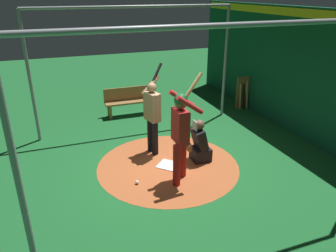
% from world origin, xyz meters
% --- Properties ---
extents(ground_plane, '(27.41, 27.41, 0.00)m').
position_xyz_m(ground_plane, '(0.00, 0.00, 0.00)').
color(ground_plane, '#195B28').
extents(dirt_circle, '(3.12, 3.12, 0.01)m').
position_xyz_m(dirt_circle, '(0.00, 0.00, 0.00)').
color(dirt_circle, '#AD562D').
rests_on(dirt_circle, ground).
extents(home_plate, '(0.59, 0.59, 0.01)m').
position_xyz_m(home_plate, '(0.00, 0.00, 0.01)').
color(home_plate, white).
rests_on(home_plate, dirt_circle).
extents(batter, '(0.68, 0.49, 2.18)m').
position_xyz_m(batter, '(-0.03, 0.64, 1.13)').
color(batter, maroon).
rests_on(batter, ground).
extents(catcher, '(0.58, 0.40, 0.99)m').
position_xyz_m(catcher, '(-0.74, 0.01, 0.39)').
color(catcher, black).
rests_on(catcher, ground).
extents(visitor, '(0.55, 0.56, 2.08)m').
position_xyz_m(visitor, '(0.11, -0.72, 1.00)').
color(visitor, black).
rests_on(visitor, ground).
extents(back_wall, '(0.23, 11.41, 3.22)m').
position_xyz_m(back_wall, '(-3.88, 0.00, 1.62)').
color(back_wall, '#0F472D').
rests_on(back_wall, ground).
extents(cage_frame, '(5.40, 4.85, 3.24)m').
position_xyz_m(cage_frame, '(0.00, 0.00, 2.23)').
color(cage_frame, gray).
rests_on(cage_frame, ground).
extents(bat_rack, '(0.58, 0.18, 1.05)m').
position_xyz_m(bat_rack, '(-3.64, -2.69, 0.49)').
color(bat_rack, olive).
rests_on(bat_rack, ground).
extents(bench, '(1.63, 0.36, 0.85)m').
position_xyz_m(bench, '(-0.04, -3.39, 0.44)').
color(bench, olive).
rests_on(bench, ground).
extents(baseball_0, '(0.07, 0.07, 0.07)m').
position_xyz_m(baseball_0, '(0.84, 0.48, 0.04)').
color(baseball_0, white).
rests_on(baseball_0, dirt_circle).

